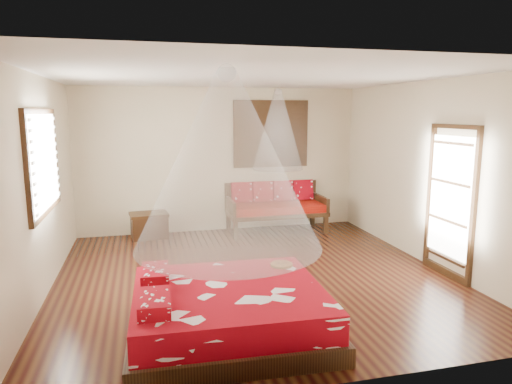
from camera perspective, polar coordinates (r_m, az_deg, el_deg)
room at (r=6.32m, az=-0.31°, el=1.53°), size 5.54×5.54×2.84m
bed at (r=5.00m, az=-3.58°, el=-14.58°), size 2.12×1.93×0.64m
daybed at (r=9.00m, az=2.41°, el=-1.61°), size 1.91×0.85×0.97m
storage_chest at (r=8.78m, az=-13.20°, el=-4.06°), size 0.74×0.58×0.47m
shutter_panel at (r=9.15m, az=1.89°, el=7.28°), size 1.52×0.06×1.32m
window_left at (r=6.43m, az=-25.01°, el=3.44°), size 0.10×1.74×1.34m
glazed_door at (r=7.00m, az=23.09°, el=-1.18°), size 0.08×1.02×2.16m
wine_tray at (r=5.55m, az=3.21°, el=-8.63°), size 0.27×0.27×0.21m
mosquito_net_main at (r=4.57m, az=-3.57°, el=3.98°), size 1.92×1.92×1.80m
mosquito_net_daybed at (r=8.69m, az=2.73°, el=7.79°), size 0.97×0.97×1.50m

